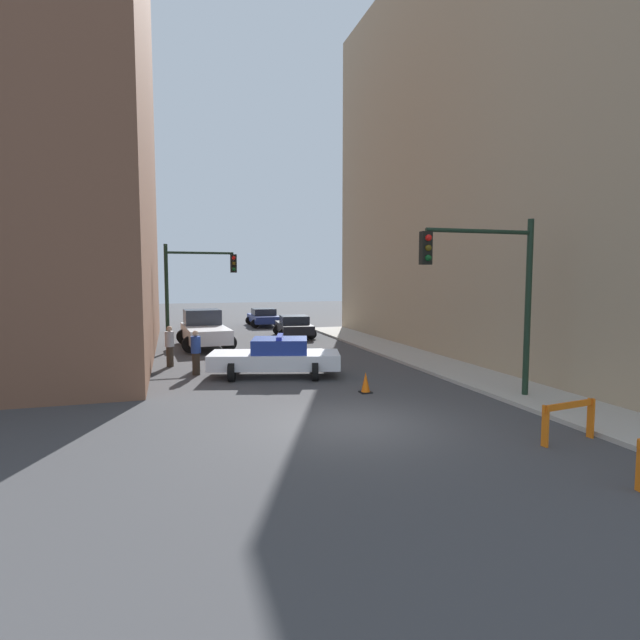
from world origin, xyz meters
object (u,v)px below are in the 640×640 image
Objects in this scene: traffic_light_near at (495,281)px; traffic_cone at (366,383)px; parked_car_mid at (263,317)px; white_truck at (204,329)px; pedestrian_corner at (170,346)px; barrier_mid at (569,415)px; police_car at (276,357)px; parked_car_near at (294,326)px; traffic_light_far at (190,282)px; pedestrian_crossing at (196,352)px.

traffic_light_near is 4.94m from traffic_cone.
traffic_cone is at bearing -91.75° from parked_car_mid.
white_truck is at bearing 117.26° from traffic_light_near.
barrier_mid is (8.42, -12.22, -0.24)m from pedestrian_corner.
parked_car_near is (3.48, 11.55, -0.05)m from police_car.
police_car is 1.17× the size of parked_car_mid.
pedestrian_corner reaches higher than traffic_cone.
traffic_cone is at bearing -90.04° from parked_car_near.
parked_car_mid is (-0.58, 7.22, 0.00)m from parked_car_near.
traffic_light_near is 1.17× the size of parked_car_near.
white_truck is 5.84m from pedestrian_corner.
parked_car_near is (5.49, 2.80, -0.23)m from white_truck.
pedestrian_crossing is at bearing -90.65° from traffic_light_far.
parked_car_near is at bearing 96.00° from pedestrian_crossing.
barrier_mid is at bearing -65.52° from traffic_light_far.
parked_car_mid is (5.63, 11.53, -2.72)m from traffic_light_far.
pedestrian_crossing reaches higher than parked_car_near.
traffic_cone is at bearing -65.27° from traffic_light_far.
police_car is 3.16× the size of barrier_mid.
white_truck is 1.28× the size of parked_car_mid.
traffic_cone is at bearing -132.59° from police_car.
barrier_mid is 6.21m from traffic_cone.
police_car is 10.19m from barrier_mid.
parked_car_near is at bearing 118.30° from pedestrian_corner.
pedestrian_corner is 1.04× the size of barrier_mid.
police_car is (-5.30, 5.44, -2.81)m from traffic_light_near.
white_truck is (-2.01, 8.75, 0.18)m from police_car.
traffic_light_near is at bearing 80.32° from barrier_mid.
pedestrian_crossing reaches higher than parked_car_mid.
pedestrian_crossing is 6.72m from traffic_cone.
pedestrian_crossing is 1.00× the size of pedestrian_corner.
white_truck reaches higher than police_car.
pedestrian_crossing is at bearing 137.79° from traffic_cone.
pedestrian_crossing is at bearing 3.49° from pedestrian_corner.
parked_car_mid is 6.56× the size of traffic_cone.
parked_car_mid is at bearing 135.98° from pedestrian_corner.
pedestrian_crossing is at bearing 126.37° from barrier_mid.
pedestrian_crossing is (-6.28, -10.43, 0.19)m from parked_car_near.
white_truck is 19.02m from barrier_mid.
pedestrian_corner is at bearing 136.37° from traffic_light_near.
parked_car_mid reaches higher than traffic_cone.
traffic_light_far is at bearing 114.73° from traffic_cone.
pedestrian_crossing is 2.26m from pedestrian_corner.
parked_car_near is 20.63m from barrier_mid.
traffic_light_near is 1.04× the size of police_car.
pedestrian_corner reaches higher than parked_car_near.
parked_car_mid is 16.95m from pedestrian_corner.
traffic_light_far is 3.00m from white_truck.
police_car is 18.99m from parked_car_mid.
parked_car_near is 2.67× the size of pedestrian_corner.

